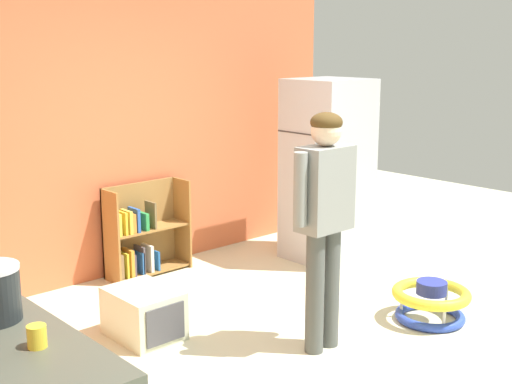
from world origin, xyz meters
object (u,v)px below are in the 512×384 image
baby_walker (431,301)px  pet_carrier (144,313)px  refrigerator (327,170)px  yellow_cup (37,336)px  bookshelf (141,236)px  standing_person (324,210)px

baby_walker → pet_carrier: 2.20m
refrigerator → pet_carrier: bearing=-171.4°
baby_walker → yellow_cup: yellow_cup is taller
bookshelf → baby_walker: bookshelf is taller
baby_walker → standing_person: bearing=166.2°
refrigerator → standing_person: bearing=-139.0°
bookshelf → yellow_cup: size_ratio=8.95×
standing_person → yellow_cup: bearing=-168.3°
standing_person → baby_walker: 1.33m
refrigerator → standing_person: size_ratio=1.06×
yellow_cup → baby_walker: bearing=4.0°
bookshelf → standing_person: (0.06, -2.19, 0.64)m
refrigerator → yellow_cup: bearing=-154.4°
refrigerator → yellow_cup: 4.28m
standing_person → baby_walker: size_ratio=2.77×
refrigerator → baby_walker: 1.87m
bookshelf → yellow_cup: bearing=-129.7°
pet_carrier → yellow_cup: (-1.46, -1.48, 0.77)m
bookshelf → yellow_cup: 3.51m
yellow_cup → pet_carrier: bearing=45.4°
baby_walker → yellow_cup: size_ratio=6.36×
pet_carrier → bookshelf: bearing=57.5°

